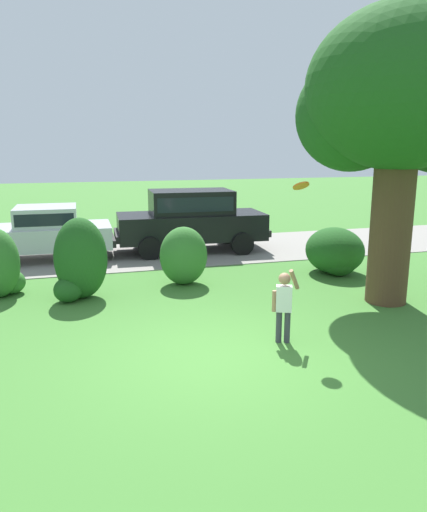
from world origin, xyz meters
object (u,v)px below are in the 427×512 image
object	(u,v)px
parked_sedan	(39,231)
parked_suv	(191,217)
child_thrower	(284,302)
frisbee	(301,186)
oak_tree_large	(400,102)

from	to	relation	value
parked_sedan	parked_suv	bearing A→B (deg)	-0.03
parked_suv	child_thrower	xyz separation A→B (m)	(-0.22, -7.55, -0.36)
parked_sedan	child_thrower	distance (m)	8.67
parked_sedan	frisbee	xyz separation A→B (m)	(4.66, -7.20, 1.75)
oak_tree_large	child_thrower	world-z (taller)	oak_tree_large
parked_sedan	oak_tree_large	bearing A→B (deg)	-38.92
parked_suv	frisbee	bearing A→B (deg)	-88.58
oak_tree_large	parked_sedan	bearing A→B (deg)	141.08
parked_sedan	frisbee	bearing A→B (deg)	-57.07
oak_tree_large	frisbee	size ratio (longest dim) A/B	20.40
parked_suv	child_thrower	size ratio (longest dim) A/B	3.71
oak_tree_large	parked_sedan	distance (m)	10.02
oak_tree_large	parked_suv	world-z (taller)	oak_tree_large
child_thrower	frisbee	xyz separation A→B (m)	(0.40, 0.35, 1.88)
oak_tree_large	child_thrower	size ratio (longest dim) A/B	4.62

